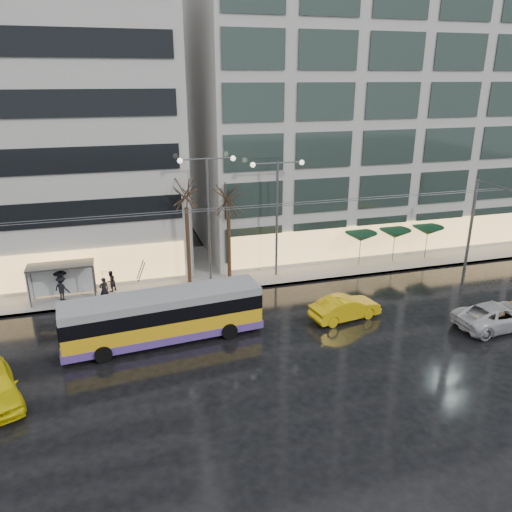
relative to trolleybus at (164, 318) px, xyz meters
name	(u,v)px	position (x,y,z in m)	size (l,w,h in m)	color
ground	(214,365)	(2.14, -3.38, -1.40)	(140.00, 140.00, 0.00)	black
sidewalk	(203,267)	(4.14, 10.62, -1.32)	(80.00, 10.00, 0.15)	gray
kerb	(216,292)	(4.14, 5.67, -1.32)	(80.00, 0.10, 0.15)	slate
building_right	(378,96)	(21.14, 15.62, 11.25)	(32.00, 14.00, 25.00)	#B3B1AB
trolleybus	(164,318)	(0.00, 0.00, 0.00)	(11.29, 4.61, 5.16)	gold
catenary	(202,241)	(3.14, 4.55, 2.86)	(42.24, 5.12, 7.00)	#595B60
bus_shelter	(56,274)	(-6.24, 7.30, 0.56)	(4.20, 1.60, 2.51)	#595B60
street_lamp_near	(208,203)	(4.14, 7.42, 4.59)	(3.96, 0.36, 9.03)	#595B60
street_lamp_far	(277,203)	(9.14, 7.42, 4.32)	(3.96, 0.36, 8.53)	#595B60
tree_a	(185,188)	(2.64, 7.62, 5.69)	(3.20, 3.20, 8.40)	black
tree_b	(228,195)	(5.64, 7.82, 5.00)	(3.20, 3.20, 7.70)	black
parasol_a	(361,237)	(16.14, 7.62, 1.05)	(2.50, 2.50, 2.65)	#595B60
parasol_b	(395,234)	(19.14, 7.62, 1.05)	(2.50, 2.50, 2.65)	#595B60
parasol_c	(428,231)	(22.14, 7.62, 1.05)	(2.50, 2.50, 2.65)	#595B60
taxi_b	(345,308)	(11.06, -0.39, -0.66)	(1.56, 4.48, 1.48)	#DEB20B
sedan_silver	(498,316)	(19.33, -3.96, -0.65)	(2.49, 5.40, 1.50)	#B9B9BE
pedestrian_a	(103,281)	(-3.26, 6.02, 0.19)	(1.26, 1.27, 2.19)	black
pedestrian_b	(111,281)	(-2.82, 7.65, -0.50)	(0.92, 0.92, 1.50)	black
pedestrian_c	(61,285)	(-5.95, 7.04, -0.13)	(1.28, 1.16, 2.11)	black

